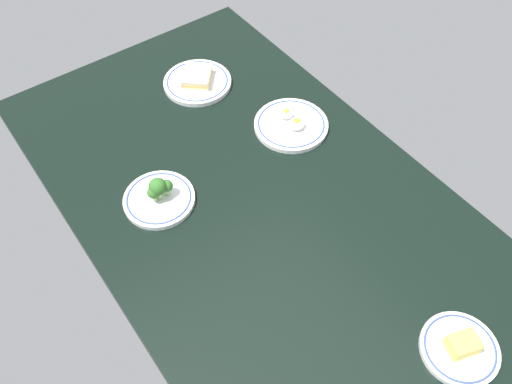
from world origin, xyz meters
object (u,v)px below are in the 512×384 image
plate_cheese (460,348)px  plate_eggs (291,124)px  plate_sandwich (197,81)px  plate_broccoli (159,197)px

plate_cheese → plate_eggs: 77.46cm
plate_sandwich → plate_eggs: 35.18cm
plate_broccoli → plate_eggs: bearing=-88.7°
plate_sandwich → plate_eggs: size_ratio=0.98×
plate_cheese → plate_broccoli: bearing=23.3°
plate_sandwich → plate_cheese: 109.23cm
plate_cheese → plate_broccoli: plate_broccoli is taller
plate_sandwich → plate_cheese: size_ratio=1.25×
plate_eggs → plate_broccoli: size_ratio=1.16×
plate_cheese → plate_eggs: (76.27, -13.56, -0.23)cm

